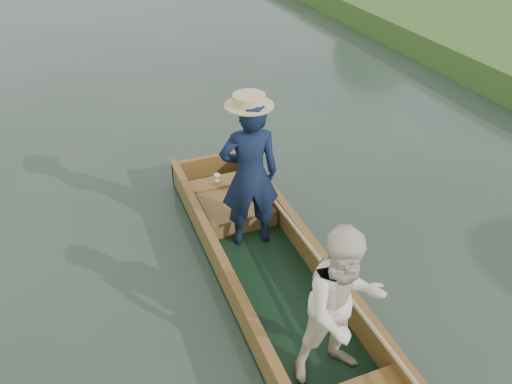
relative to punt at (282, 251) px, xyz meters
name	(u,v)px	position (x,y,z in m)	size (l,w,h in m)	color
ground	(276,292)	(-0.04, 0.03, -0.61)	(120.00, 120.00, 0.00)	#283D30
punt	(282,251)	(0.00, 0.00, 0.00)	(1.12, 5.02, 1.95)	black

